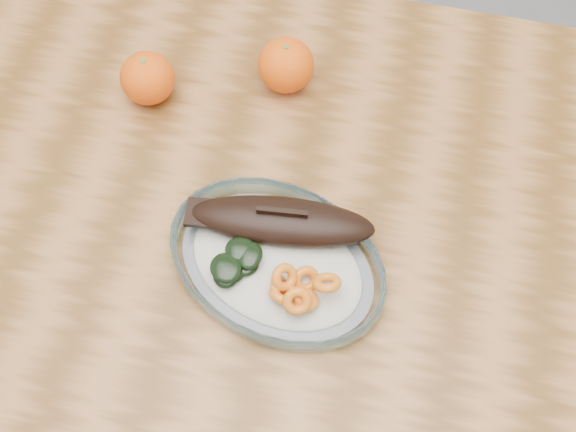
{
  "coord_description": "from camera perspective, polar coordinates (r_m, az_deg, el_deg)",
  "views": [
    {
      "loc": [
        0.19,
        -0.4,
        1.54
      ],
      "look_at": [
        0.1,
        -0.0,
        0.77
      ],
      "focal_mm": 45.0,
      "sensor_mm": 36.0,
      "label": 1
    }
  ],
  "objects": [
    {
      "name": "plated_meal",
      "position": [
        0.85,
        -0.89,
        -3.42
      ],
      "size": [
        0.61,
        0.61,
        0.08
      ],
      "rotation": [
        0.0,
        0.0,
        -0.3
      ],
      "color": "white",
      "rests_on": "dining_table"
    },
    {
      "name": "dining_table",
      "position": [
        0.99,
        -5.74,
        -1.95
      ],
      "size": [
        1.2,
        0.8,
        0.75
      ],
      "color": "brown",
      "rests_on": "ground"
    },
    {
      "name": "orange_left",
      "position": [
        0.99,
        -11.03,
        10.64
      ],
      "size": [
        0.07,
        0.07,
        0.07
      ],
      "primitive_type": "sphere",
      "color": "#EA3904",
      "rests_on": "dining_table"
    },
    {
      "name": "orange_right",
      "position": [
        0.98,
        -0.16,
        11.83
      ],
      "size": [
        0.08,
        0.08,
        0.08
      ],
      "primitive_type": "sphere",
      "color": "#EA3904",
      "rests_on": "dining_table"
    },
    {
      "name": "ground",
      "position": [
        1.6,
        -3.63,
        -12.22
      ],
      "size": [
        3.0,
        3.0,
        0.0
      ],
      "primitive_type": "plane",
      "color": "slate",
      "rests_on": "ground"
    }
  ]
}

